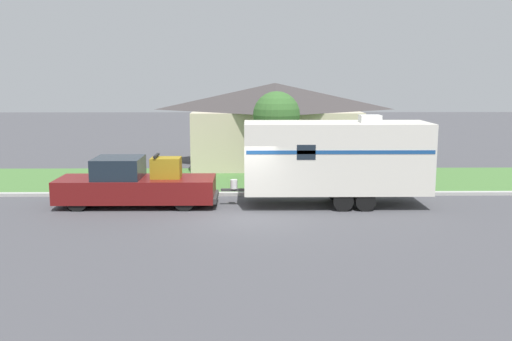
% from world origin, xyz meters
% --- Properties ---
extents(ground_plane, '(120.00, 120.00, 0.00)m').
position_xyz_m(ground_plane, '(0.00, 0.00, 0.00)').
color(ground_plane, '#47474C').
extents(curb_strip, '(80.00, 0.30, 0.14)m').
position_xyz_m(curb_strip, '(0.00, 3.75, 0.07)').
color(curb_strip, '#ADADA8').
rests_on(curb_strip, ground_plane).
extents(lawn_strip, '(80.00, 7.00, 0.03)m').
position_xyz_m(lawn_strip, '(0.00, 7.40, 0.01)').
color(lawn_strip, '#477538').
rests_on(lawn_strip, ground_plane).
extents(house_across_street, '(9.85, 7.75, 4.67)m').
position_xyz_m(house_across_street, '(1.76, 12.82, 2.41)').
color(house_across_street, beige).
rests_on(house_across_street, ground_plane).
extents(pickup_truck, '(6.25, 2.08, 2.04)m').
position_xyz_m(pickup_truck, '(-4.24, 1.88, 0.86)').
color(pickup_truck, black).
rests_on(pickup_truck, ground_plane).
extents(travel_trailer, '(8.12, 2.35, 3.57)m').
position_xyz_m(travel_trailer, '(3.67, 1.88, 1.92)').
color(travel_trailer, black).
rests_on(travel_trailer, ground_plane).
extents(mailbox, '(0.48, 0.20, 1.30)m').
position_xyz_m(mailbox, '(-5.09, 4.32, 1.00)').
color(mailbox, brown).
rests_on(mailbox, ground_plane).
extents(tree_in_yard, '(2.19, 2.19, 4.38)m').
position_xyz_m(tree_in_yard, '(1.54, 6.34, 3.25)').
color(tree_in_yard, brown).
rests_on(tree_in_yard, ground_plane).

